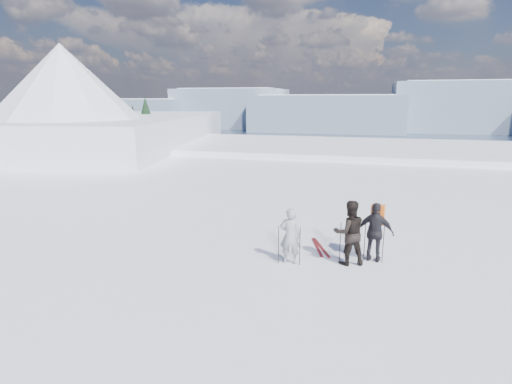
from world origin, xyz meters
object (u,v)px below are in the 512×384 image
(skier_grey, at_px, (290,236))
(skier_dark, at_px, (349,233))
(skis_loose, at_px, (319,247))
(skier_pack, at_px, (375,232))

(skier_grey, distance_m, skier_dark, 1.72)
(skis_loose, bearing_deg, skier_pack, -21.25)
(skier_grey, bearing_deg, skier_dark, -170.97)
(skier_pack, xyz_separation_m, skis_loose, (-1.70, 0.66, -0.89))
(skier_grey, distance_m, skier_pack, 2.55)
(skier_dark, bearing_deg, skis_loose, -68.51)
(skis_loose, bearing_deg, skier_grey, -116.08)
(skier_dark, relative_size, skier_pack, 1.07)
(skier_dark, height_order, skier_pack, skier_dark)
(skier_grey, relative_size, skier_pack, 0.94)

